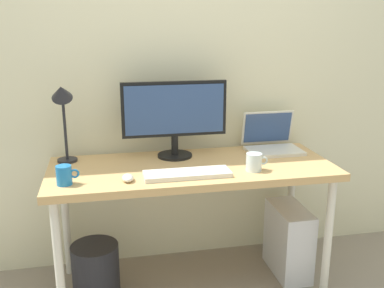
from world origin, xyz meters
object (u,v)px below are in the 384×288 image
Objects in this scene: desk at (192,176)px; monitor at (174,114)px; mouse at (128,178)px; laptop at (271,141)px; glass_cup at (254,162)px; coffee_mug at (64,175)px; wastebasket at (96,270)px; desk_lamp at (63,105)px; computer_tower at (288,240)px; keyboard at (187,174)px.

desk is 2.58× the size of monitor.
monitor is 0.52m from mouse.
laptop reaches higher than desk.
monitor is at bearing 137.96° from glass_cup.
desk is at bearing 152.87° from glass_cup.
coffee_mug is 0.37× the size of wastebasket.
laptop is 0.70× the size of desk_lamp.
desk_lamp reaches higher than computer_tower.
monitor reaches higher than computer_tower.
desk is 0.41m from mouse.
laptop is 2.72× the size of glass_cup.
glass_cup is 0.28× the size of computer_tower.
wastebasket is at bearing 161.96° from keyboard.
desk_lamp is (-0.67, 0.18, 0.39)m from desk.
coffee_mug reaches higher than computer_tower.
glass_cup is 1.06m from wastebasket.
coffee_mug is at bearing -87.95° from desk_lamp.
coffee_mug is 1.38m from computer_tower.
keyboard is 0.36m from glass_cup.
coffee_mug is (0.01, -0.34, -0.28)m from desk_lamp.
desk_lamp is 1.05× the size of keyboard.
mouse is at bearing -42.18° from wastebasket.
desk is at bearing 0.94° from wastebasket.
wastebasket is (0.12, -0.19, -0.90)m from desk_lamp.
desk_lamp is 5.11× the size of mouse.
desk_lamp is (-1.20, -0.01, 0.27)m from laptop.
mouse is at bearing -129.61° from monitor.
coffee_mug is 0.26× the size of computer_tower.
coffee_mug is at bearing -163.23° from laptop.
monitor is 0.63m from laptop.
computer_tower is at bearing 7.16° from coffee_mug.
keyboard is 0.60m from coffee_mug.
desk is 4.81× the size of laptop.
desk is 0.36m from glass_cup.
laptop is 1.24m from coffee_mug.
wastebasket is at bearing -169.46° from laptop.
glass_cup is (0.37, -0.33, -0.21)m from monitor.
mouse reaches higher than computer_tower.
mouse reaches higher than desk.
desk_lamp is at bearing -179.28° from laptop.
glass_cup reaches higher than mouse.
desk is 17.10× the size of mouse.
computer_tower is at bearing 10.15° from mouse.
glass_cup reaches higher than computer_tower.
glass_cup is at bearing -123.55° from laptop.
computer_tower is (0.65, -0.19, -0.76)m from monitor.
glass_cup reaches higher than desk.
coffee_mug reaches higher than glass_cup.
mouse is 0.76× the size of glass_cup.
laptop is at bearing 22.66° from mouse.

